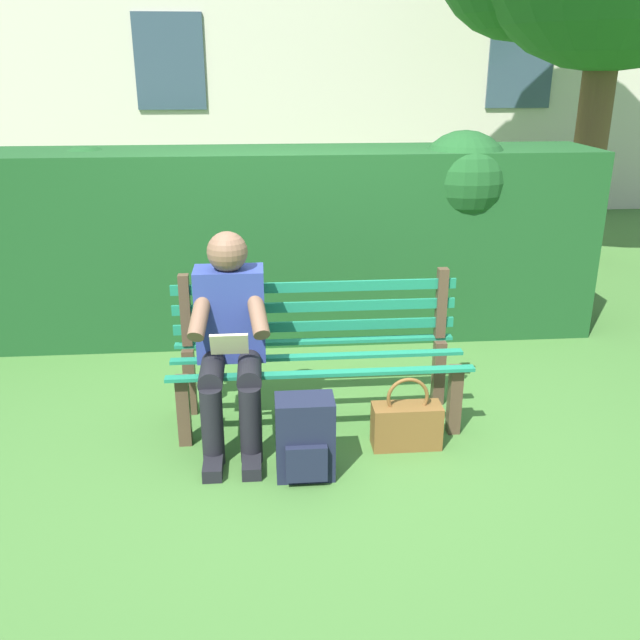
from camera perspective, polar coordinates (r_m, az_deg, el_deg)
The scene contains 6 objects.
ground at distance 4.13m, azimuth -0.12°, elevation -8.44°, with size 60.00×60.00×0.00m, color #3D6B2D.
park_bench at distance 4.02m, azimuth -0.23°, elevation -2.37°, with size 1.68×0.53×0.86m.
person_seated at distance 3.77m, azimuth -7.45°, elevation -1.22°, with size 0.44×0.73×1.16m.
hedge_backdrop at distance 5.31m, azimuth -4.52°, elevation 6.78°, with size 5.04×0.86×1.55m.
backpack at distance 3.54m, azimuth -1.25°, elevation -9.75°, with size 0.30×0.27×0.43m.
handbag at distance 3.85m, azimuth 7.18°, elevation -8.55°, with size 0.38×0.15×0.42m.
Camera 1 is at (0.30, 3.61, 1.98)m, focal length 38.59 mm.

